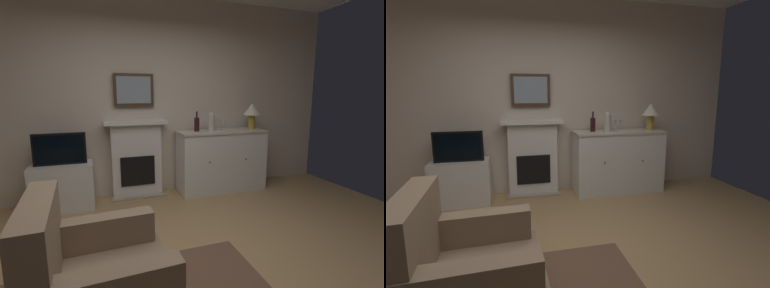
% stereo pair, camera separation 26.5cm
% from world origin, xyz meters
% --- Properties ---
extents(ground_plane, '(6.09, 4.40, 0.10)m').
position_xyz_m(ground_plane, '(0.00, 0.00, -0.05)').
color(ground_plane, tan).
rests_on(ground_plane, ground).
extents(wall_rear, '(6.09, 0.06, 2.83)m').
position_xyz_m(wall_rear, '(0.00, 2.17, 1.42)').
color(wall_rear, beige).
rests_on(wall_rear, ground_plane).
extents(fireplace_unit, '(0.87, 0.30, 1.10)m').
position_xyz_m(fireplace_unit, '(-0.13, 2.04, 0.55)').
color(fireplace_unit, white).
rests_on(fireplace_unit, ground_plane).
extents(framed_picture, '(0.55, 0.04, 0.45)m').
position_xyz_m(framed_picture, '(-0.13, 2.09, 1.53)').
color(framed_picture, '#473323').
extents(sideboard_cabinet, '(1.36, 0.49, 0.93)m').
position_xyz_m(sideboard_cabinet, '(1.14, 1.87, 0.47)').
color(sideboard_cabinet, white).
rests_on(sideboard_cabinet, ground_plane).
extents(table_lamp, '(0.26, 0.26, 0.40)m').
position_xyz_m(table_lamp, '(1.64, 1.87, 1.21)').
color(table_lamp, '#B79338').
rests_on(table_lamp, sideboard_cabinet).
extents(wine_bottle, '(0.08, 0.08, 0.29)m').
position_xyz_m(wine_bottle, '(0.74, 1.89, 1.04)').
color(wine_bottle, '#331419').
rests_on(wine_bottle, sideboard_cabinet).
extents(wine_glass_left, '(0.07, 0.07, 0.16)m').
position_xyz_m(wine_glass_left, '(1.07, 1.84, 1.05)').
color(wine_glass_left, silver).
rests_on(wine_glass_left, sideboard_cabinet).
extents(wine_glass_center, '(0.07, 0.07, 0.16)m').
position_xyz_m(wine_glass_center, '(1.18, 1.89, 1.05)').
color(wine_glass_center, silver).
rests_on(wine_glass_center, sideboard_cabinet).
extents(vase_decorative, '(0.11, 0.11, 0.28)m').
position_xyz_m(vase_decorative, '(0.94, 1.82, 1.07)').
color(vase_decorative, beige).
rests_on(vase_decorative, sideboard_cabinet).
extents(tv_cabinet, '(0.75, 0.42, 0.59)m').
position_xyz_m(tv_cabinet, '(-1.10, 1.88, 0.30)').
color(tv_cabinet, white).
rests_on(tv_cabinet, ground_plane).
extents(tv_set, '(0.62, 0.07, 0.40)m').
position_xyz_m(tv_set, '(-1.10, 1.86, 0.79)').
color(tv_set, black).
rests_on(tv_set, tv_cabinet).
extents(armchair, '(0.84, 0.81, 0.92)m').
position_xyz_m(armchair, '(-0.73, -0.34, 0.38)').
color(armchair, '#8C7259').
rests_on(armchair, ground_plane).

